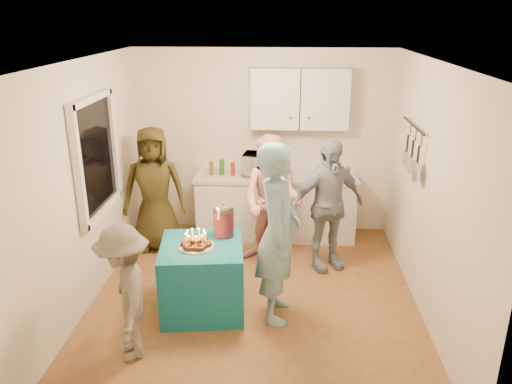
# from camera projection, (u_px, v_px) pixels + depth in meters

# --- Properties ---
(floor) EXTENTS (4.00, 4.00, 0.00)m
(floor) POSITION_uv_depth(u_px,v_px,m) (254.00, 298.00, 5.63)
(floor) COLOR brown
(floor) RESTS_ON ground
(ceiling) EXTENTS (4.00, 4.00, 0.00)m
(ceiling) POSITION_uv_depth(u_px,v_px,m) (254.00, 61.00, 4.74)
(ceiling) COLOR white
(ceiling) RESTS_ON floor
(back_wall) EXTENTS (3.60, 3.60, 0.00)m
(back_wall) POSITION_uv_depth(u_px,v_px,m) (263.00, 143.00, 7.06)
(back_wall) COLOR silver
(back_wall) RESTS_ON floor
(left_wall) EXTENTS (4.00, 4.00, 0.00)m
(left_wall) POSITION_uv_depth(u_px,v_px,m) (85.00, 187.00, 5.29)
(left_wall) COLOR silver
(left_wall) RESTS_ON floor
(right_wall) EXTENTS (4.00, 4.00, 0.00)m
(right_wall) POSITION_uv_depth(u_px,v_px,m) (430.00, 193.00, 5.08)
(right_wall) COLOR silver
(right_wall) RESTS_ON floor
(window_night) EXTENTS (0.04, 1.00, 1.20)m
(window_night) POSITION_uv_depth(u_px,v_px,m) (95.00, 156.00, 5.48)
(window_night) COLOR black
(window_night) RESTS_ON left_wall
(counter) EXTENTS (2.20, 0.58, 0.86)m
(counter) POSITION_uv_depth(u_px,v_px,m) (276.00, 208.00, 7.07)
(counter) COLOR white
(counter) RESTS_ON floor
(countertop) EXTENTS (2.24, 0.62, 0.05)m
(countertop) POSITION_uv_depth(u_px,v_px,m) (276.00, 177.00, 6.91)
(countertop) COLOR beige
(countertop) RESTS_ON counter
(upper_cabinet) EXTENTS (1.30, 0.30, 0.80)m
(upper_cabinet) POSITION_uv_depth(u_px,v_px,m) (300.00, 99.00, 6.67)
(upper_cabinet) COLOR white
(upper_cabinet) RESTS_ON back_wall
(pot_rack) EXTENTS (0.12, 1.00, 0.60)m
(pot_rack) POSITION_uv_depth(u_px,v_px,m) (409.00, 147.00, 5.64)
(pot_rack) COLOR black
(pot_rack) RESTS_ON right_wall
(microwave) EXTENTS (0.60, 0.45, 0.30)m
(microwave) POSITION_uv_depth(u_px,v_px,m) (263.00, 165.00, 6.86)
(microwave) COLOR white
(microwave) RESTS_ON countertop
(party_table) EXTENTS (0.95, 0.95, 0.76)m
(party_table) POSITION_uv_depth(u_px,v_px,m) (203.00, 277.00, 5.31)
(party_table) COLOR #12687D
(party_table) RESTS_ON floor
(donut_cake) EXTENTS (0.38, 0.38, 0.18)m
(donut_cake) POSITION_uv_depth(u_px,v_px,m) (196.00, 239.00, 5.12)
(donut_cake) COLOR #381C0C
(donut_cake) RESTS_ON party_table
(punch_jar) EXTENTS (0.22, 0.22, 0.34)m
(punch_jar) POSITION_uv_depth(u_px,v_px,m) (224.00, 221.00, 5.35)
(punch_jar) COLOR #B20E25
(punch_jar) RESTS_ON party_table
(man_birthday) EXTENTS (0.48, 0.70, 1.89)m
(man_birthday) POSITION_uv_depth(u_px,v_px,m) (278.00, 234.00, 5.02)
(man_birthday) COLOR #7FA6B8
(man_birthday) RESTS_ON floor
(woman_back_left) EXTENTS (0.89, 0.65, 1.67)m
(woman_back_left) POSITION_uv_depth(u_px,v_px,m) (154.00, 189.00, 6.59)
(woman_back_left) COLOR brown
(woman_back_left) RESTS_ON floor
(woman_back_center) EXTENTS (0.98, 0.87, 1.67)m
(woman_back_center) POSITION_uv_depth(u_px,v_px,m) (272.00, 202.00, 6.15)
(woman_back_center) COLOR pink
(woman_back_center) RESTS_ON floor
(woman_back_right) EXTENTS (1.06, 0.78, 1.66)m
(woman_back_right) POSITION_uv_depth(u_px,v_px,m) (327.00, 205.00, 6.06)
(woman_back_right) COLOR #112338
(woman_back_right) RESTS_ON floor
(child_near_left) EXTENTS (0.75, 0.96, 1.31)m
(child_near_left) POSITION_uv_depth(u_px,v_px,m) (125.00, 294.00, 4.49)
(child_near_left) COLOR #5F564C
(child_near_left) RESTS_ON floor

